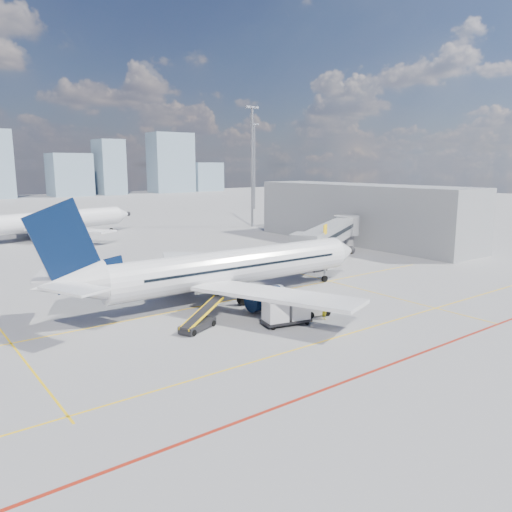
{
  "coord_description": "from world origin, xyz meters",
  "views": [
    {
      "loc": [
        -26.95,
        -31.85,
        13.32
      ],
      "look_at": [
        3.83,
        8.66,
        4.0
      ],
      "focal_mm": 35.0,
      "sensor_mm": 36.0,
      "label": 1
    }
  ],
  "objects_px": {
    "cargo_dolly": "(286,311)",
    "belt_loader": "(198,323)",
    "second_aircraft": "(45,222)",
    "baggage_tug": "(314,307)",
    "main_aircraft": "(224,269)",
    "ramp_worker": "(324,310)"
  },
  "relations": [
    {
      "from": "cargo_dolly",
      "to": "ramp_worker",
      "type": "xyz_separation_m",
      "value": [
        3.71,
        -0.8,
        -0.43
      ]
    },
    {
      "from": "belt_loader",
      "to": "ramp_worker",
      "type": "relative_size",
      "value": 3.22
    },
    {
      "from": "second_aircraft",
      "to": "belt_loader",
      "type": "xyz_separation_m",
      "value": [
        -3.77,
        -60.08,
        -2.68
      ]
    },
    {
      "from": "second_aircraft",
      "to": "cargo_dolly",
      "type": "distance_m",
      "value": 63.58
    },
    {
      "from": "second_aircraft",
      "to": "belt_loader",
      "type": "height_order",
      "value": "second_aircraft"
    },
    {
      "from": "baggage_tug",
      "to": "ramp_worker",
      "type": "height_order",
      "value": "baggage_tug"
    },
    {
      "from": "second_aircraft",
      "to": "baggage_tug",
      "type": "xyz_separation_m",
      "value": [
        6.44,
        -63.03,
        -2.42
      ]
    },
    {
      "from": "main_aircraft",
      "to": "ramp_worker",
      "type": "height_order",
      "value": "main_aircraft"
    },
    {
      "from": "cargo_dolly",
      "to": "belt_loader",
      "type": "xyz_separation_m",
      "value": [
        -6.54,
        3.41,
        -0.68
      ]
    },
    {
      "from": "main_aircraft",
      "to": "baggage_tug",
      "type": "distance_m",
      "value": 10.03
    },
    {
      "from": "main_aircraft",
      "to": "ramp_worker",
      "type": "xyz_separation_m",
      "value": [
        3.72,
        -10.27,
        -2.43
      ]
    },
    {
      "from": "cargo_dolly",
      "to": "belt_loader",
      "type": "relative_size",
      "value": 0.85
    },
    {
      "from": "cargo_dolly",
      "to": "second_aircraft",
      "type": "bearing_deg",
      "value": 105.38
    },
    {
      "from": "baggage_tug",
      "to": "ramp_worker",
      "type": "bearing_deg",
      "value": -78.34
    },
    {
      "from": "baggage_tug",
      "to": "belt_loader",
      "type": "bearing_deg",
      "value": 173.85
    },
    {
      "from": "main_aircraft",
      "to": "second_aircraft",
      "type": "relative_size",
      "value": 1.01
    },
    {
      "from": "belt_loader",
      "to": "main_aircraft",
      "type": "bearing_deg",
      "value": 18.92
    },
    {
      "from": "main_aircraft",
      "to": "ramp_worker",
      "type": "distance_m",
      "value": 11.19
    },
    {
      "from": "main_aircraft",
      "to": "ramp_worker",
      "type": "bearing_deg",
      "value": -69.01
    },
    {
      "from": "main_aircraft",
      "to": "second_aircraft",
      "type": "xyz_separation_m",
      "value": [
        -2.75,
        54.02,
        0.0
      ]
    },
    {
      "from": "baggage_tug",
      "to": "cargo_dolly",
      "type": "relative_size",
      "value": 0.6
    },
    {
      "from": "main_aircraft",
      "to": "second_aircraft",
      "type": "bearing_deg",
      "value": 93.98
    }
  ]
}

